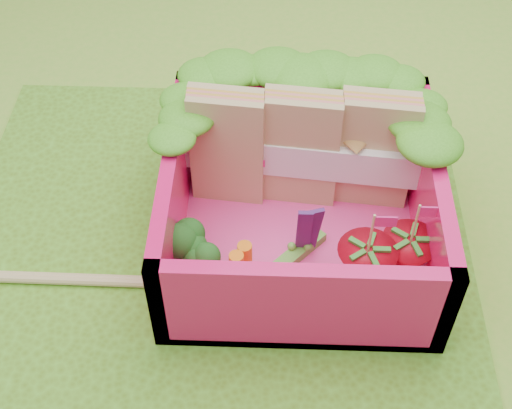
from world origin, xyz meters
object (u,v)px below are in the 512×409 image
object	(u,v)px
sandwich_stack	(302,149)
chopsticks	(4,277)
strawberry_right	(407,258)
strawberry_left	(365,268)
bento_box	(300,202)
broccoli	(193,249)

from	to	relation	value
sandwich_stack	chopsticks	size ratio (longest dim) A/B	0.56
strawberry_right	strawberry_left	bearing A→B (deg)	-159.89
bento_box	strawberry_right	xyz separation A→B (m)	(0.50, -0.26, -0.09)
broccoli	chopsticks	size ratio (longest dim) A/B	0.14
sandwich_stack	broccoli	distance (m)	0.76
bento_box	sandwich_stack	size ratio (longest dim) A/B	1.09
bento_box	strawberry_right	world-z (taller)	strawberry_right
broccoli	strawberry_right	size ratio (longest dim) A/B	0.62
bento_box	broccoli	distance (m)	0.57
chopsticks	strawberry_left	bearing A→B (deg)	-0.56
strawberry_left	chopsticks	bearing A→B (deg)	179.44
broccoli	strawberry_left	distance (m)	0.80
bento_box	sandwich_stack	distance (m)	0.29
sandwich_stack	broccoli	xyz separation A→B (m)	(-0.50, -0.55, -0.14)
sandwich_stack	broccoli	size ratio (longest dim) A/B	3.83
sandwich_stack	strawberry_left	bearing A→B (deg)	-64.05
strawberry_left	strawberry_right	bearing A→B (deg)	20.11
sandwich_stack	strawberry_right	size ratio (longest dim) A/B	2.37
bento_box	broccoli	world-z (taller)	bento_box
bento_box	chopsticks	distance (m)	1.49
chopsticks	strawberry_right	bearing A→B (deg)	1.69
broccoli	sandwich_stack	bearing A→B (deg)	47.42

